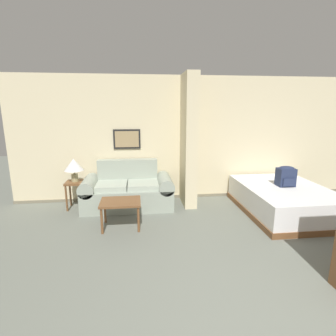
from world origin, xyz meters
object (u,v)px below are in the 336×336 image
object	(u,v)px
table_lamp	(74,166)
backpack	(286,176)
coffee_table	(121,204)
bed	(283,199)
couch	(128,191)

from	to	relation	value
table_lamp	backpack	size ratio (longest dim) A/B	1.20
coffee_table	bed	bearing A→B (deg)	6.02
couch	backpack	distance (m)	3.05
coffee_table	table_lamp	world-z (taller)	table_lamp
backpack	coffee_table	bearing A→B (deg)	-173.32
table_lamp	backpack	bearing A→B (deg)	-8.81
table_lamp	backpack	distance (m)	4.04
table_lamp	backpack	world-z (taller)	table_lamp
bed	table_lamp	bearing A→B (deg)	170.57
bed	backpack	bearing A→B (deg)	51.90
couch	bed	world-z (taller)	couch
bed	coffee_table	bearing A→B (deg)	-173.98
coffee_table	backpack	distance (m)	3.09
backpack	couch	bearing A→B (deg)	168.83
couch	bed	bearing A→B (deg)	-12.00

